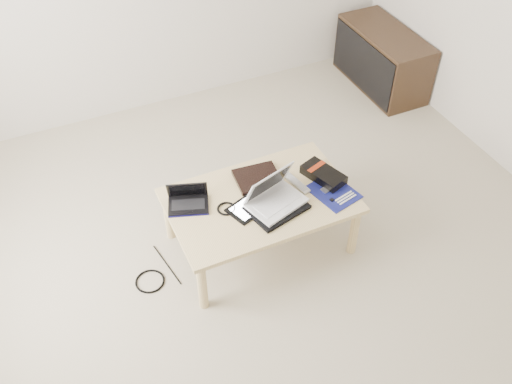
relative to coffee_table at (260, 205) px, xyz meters
name	(u,v)px	position (x,y,z in m)	size (l,w,h in m)	color
ground	(267,268)	(-0.05, -0.20, -0.35)	(4.00, 4.00, 0.00)	#C1B39C
room_shell	(272,15)	(-0.05, -0.20, 1.32)	(4.20, 4.20, 2.70)	beige
coffee_table	(260,205)	(0.00, 0.00, 0.00)	(1.10, 0.70, 0.40)	#E1C287
media_cabinet	(382,59)	(1.73, 1.25, -0.10)	(0.41, 0.90, 0.50)	#382617
book	(257,178)	(0.06, 0.16, 0.06)	(0.29, 0.25, 0.03)	black
netbook	(188,200)	(-0.41, 0.14, 0.08)	(0.28, 0.24, 0.16)	black
tablet	(248,208)	(-0.10, -0.04, 0.05)	(0.27, 0.24, 0.01)	black
remote	(296,183)	(0.26, 0.02, 0.06)	(0.09, 0.22, 0.02)	#B0B0B5
neoprene_sleeve	(277,208)	(0.05, -0.12, 0.06)	(0.33, 0.24, 0.02)	black
white_laptop	(274,196)	(0.05, -0.07, 0.11)	(0.38, 0.32, 0.22)	silver
motherboard	(334,192)	(0.43, -0.13, 0.05)	(0.29, 0.33, 0.01)	#0C114D
gpu_box	(323,175)	(0.43, 0.00, 0.08)	(0.22, 0.31, 0.06)	black
cable_coil	(226,209)	(-0.22, 0.00, 0.06)	(0.11, 0.11, 0.01)	black
floor_cable_coil	(150,281)	(-0.74, -0.01, -0.35)	(0.18, 0.18, 0.01)	black
floor_cable_trail	(167,264)	(-0.60, 0.08, -0.35)	(0.01, 0.01, 0.36)	black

